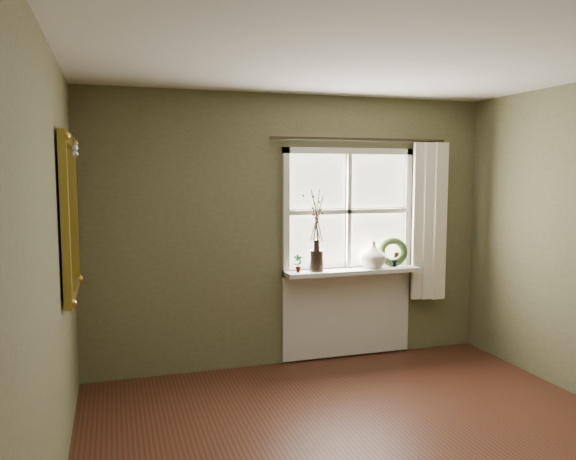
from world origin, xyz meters
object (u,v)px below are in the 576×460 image
(cream_vase, at_px, (373,255))
(gilt_mirror, at_px, (69,215))
(wreath, at_px, (393,255))
(dark_jug, at_px, (316,261))

(cream_vase, bearing_deg, gilt_mirror, -163.80)
(wreath, bearing_deg, cream_vase, -152.23)
(cream_vase, xyz_separation_m, gilt_mirror, (-2.74, -0.80, 0.51))
(cream_vase, relative_size, wreath, 0.89)
(gilt_mirror, bearing_deg, wreath, 15.69)
(dark_jug, relative_size, wreath, 0.68)
(dark_jug, bearing_deg, gilt_mirror, -159.61)
(dark_jug, bearing_deg, wreath, 2.74)
(dark_jug, relative_size, cream_vase, 0.77)
(dark_jug, distance_m, wreath, 0.84)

